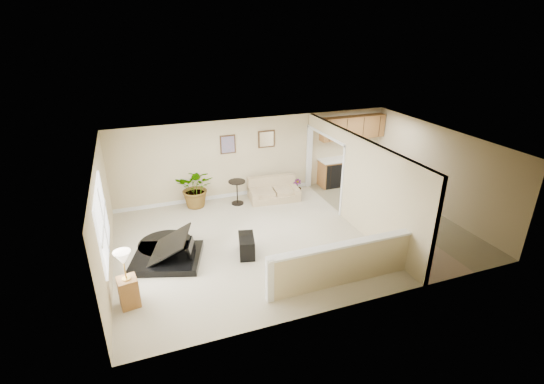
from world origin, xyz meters
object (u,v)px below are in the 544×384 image
object	(u,v)px
piano_bench	(247,246)
accent_table	(237,189)
piano	(162,236)
loveseat	(273,189)
small_plant	(297,188)
palm_plant	(196,188)
lamp_stand	(127,283)

from	to	relation	value
piano_bench	accent_table	world-z (taller)	accent_table
piano	loveseat	bearing A→B (deg)	50.63
accent_table	small_plant	distance (m)	2.04
piano_bench	palm_plant	xyz separation A→B (m)	(-0.62, 3.12, 0.37)
piano	loveseat	size ratio (longest dim) A/B	1.31
lamp_stand	small_plant	bearing A→B (deg)	36.48
piano_bench	lamp_stand	distance (m)	2.90
lamp_stand	piano	bearing A→B (deg)	60.94
accent_table	palm_plant	world-z (taller)	palm_plant
loveseat	piano_bench	bearing A→B (deg)	-115.65
loveseat	lamp_stand	world-z (taller)	lamp_stand
piano_bench	lamp_stand	world-z (taller)	lamp_stand
loveseat	lamp_stand	bearing A→B (deg)	-133.41
piano_bench	loveseat	bearing A→B (deg)	58.56
piano_bench	accent_table	distance (m)	2.94
palm_plant	small_plant	bearing A→B (deg)	-3.37
small_plant	lamp_stand	xyz separation A→B (m)	(-5.31, -3.92, 0.31)
accent_table	small_plant	size ratio (longest dim) A/B	1.49
lamp_stand	piano_bench	bearing A→B (deg)	20.08
piano	palm_plant	world-z (taller)	piano
piano	loveseat	world-z (taller)	piano
piano	small_plant	xyz separation A→B (m)	(4.47, 2.43, -0.40)
piano_bench	small_plant	xyz separation A→B (m)	(2.59, 2.93, -0.02)
small_plant	lamp_stand	size ratio (longest dim) A/B	0.41
piano	small_plant	bearing A→B (deg)	46.14
piano	palm_plant	distance (m)	2.90
piano_bench	palm_plant	distance (m)	3.20
loveseat	lamp_stand	xyz separation A→B (m)	(-4.46, -3.85, 0.19)
accent_table	palm_plant	distance (m)	1.22
accent_table	lamp_stand	xyz separation A→B (m)	(-3.28, -3.87, 0.04)
loveseat	palm_plant	distance (m)	2.40
piano	small_plant	world-z (taller)	piano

